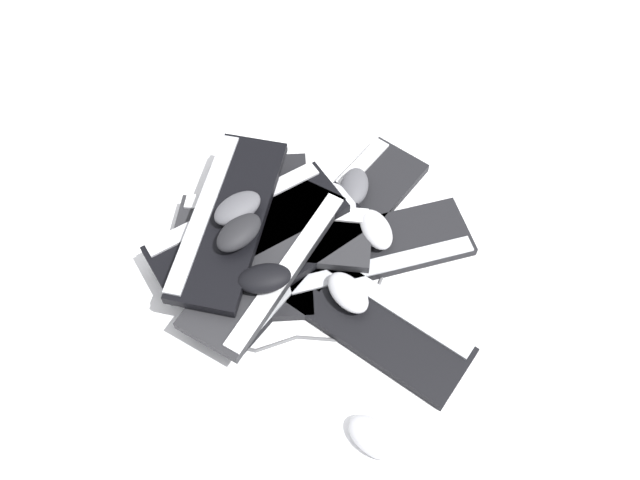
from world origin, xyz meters
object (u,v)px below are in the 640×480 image
(mouse_6, at_px, (374,437))
(mouse_4, at_px, (376,229))
(keyboard_4, at_px, (280,264))
(mouse_2, at_px, (347,293))
(keyboard_2, at_px, (350,210))
(keyboard_0, at_px, (370,319))
(keyboard_5, at_px, (277,253))
(mouse_0, at_px, (338,199))
(mouse_7, at_px, (238,208))
(keyboard_7, at_px, (228,217))
(mouse_3, at_px, (264,278))
(keyboard_1, at_px, (374,248))
(keyboard_8, at_px, (273,232))
(keyboard_9, at_px, (266,260))
(mouse_1, at_px, (239,232))
(keyboard_3, at_px, (276,232))
(keyboard_6, at_px, (247,228))
(mouse_5, at_px, (354,187))

(mouse_6, bearing_deg, mouse_4, -54.13)
(keyboard_4, height_order, mouse_2, mouse_2)
(keyboard_2, height_order, mouse_6, mouse_6)
(keyboard_0, xyz_separation_m, mouse_4, (-0.18, 0.09, 0.04))
(keyboard_5, height_order, mouse_2, mouse_2)
(mouse_0, distance_m, mouse_7, 0.25)
(mouse_7, bearing_deg, keyboard_7, -41.67)
(mouse_3, bearing_deg, keyboard_5, -111.00)
(keyboard_1, distance_m, keyboard_4, 0.22)
(keyboard_8, xyz_separation_m, mouse_7, (-0.02, -0.07, 0.10))
(mouse_7, bearing_deg, keyboard_4, 104.25)
(keyboard_9, distance_m, mouse_3, 0.07)
(keyboard_4, xyz_separation_m, mouse_1, (-0.03, -0.07, 0.13))
(mouse_3, bearing_deg, mouse_7, -78.46)
(mouse_2, relative_size, mouse_3, 1.00)
(keyboard_8, bearing_deg, keyboard_7, -108.32)
(keyboard_3, height_order, keyboard_7, keyboard_7)
(keyboard_8, distance_m, mouse_1, 0.13)
(keyboard_3, xyz_separation_m, keyboard_6, (0.01, -0.06, 0.06))
(keyboard_9, bearing_deg, keyboard_4, 115.99)
(keyboard_6, xyz_separation_m, keyboard_7, (-0.02, -0.03, 0.03))
(keyboard_2, xyz_separation_m, mouse_3, (0.16, -0.25, 0.10))
(keyboard_6, bearing_deg, keyboard_1, 67.10)
(keyboard_8, xyz_separation_m, mouse_4, (0.08, 0.22, 0.01))
(keyboard_8, bearing_deg, mouse_2, 26.25)
(keyboard_7, bearing_deg, keyboard_5, 42.44)
(mouse_2, height_order, mouse_5, same)
(keyboard_2, distance_m, keyboard_6, 0.26)
(keyboard_1, xyz_separation_m, mouse_0, (-0.13, -0.04, 0.04))
(keyboard_4, height_order, keyboard_6, keyboard_6)
(keyboard_3, height_order, mouse_4, mouse_4)
(mouse_5, bearing_deg, keyboard_0, 15.17)
(keyboard_3, distance_m, keyboard_8, 0.04)
(keyboard_3, distance_m, keyboard_7, 0.13)
(keyboard_0, relative_size, mouse_7, 4.08)
(keyboard_4, relative_size, mouse_1, 4.10)
(keyboard_4, distance_m, mouse_3, 0.13)
(keyboard_9, bearing_deg, keyboard_5, 131.05)
(keyboard_0, distance_m, mouse_5, 0.32)
(keyboard_7, bearing_deg, keyboard_4, 39.79)
(keyboard_0, xyz_separation_m, keyboard_6, (-0.27, -0.19, 0.06))
(keyboard_5, bearing_deg, keyboard_2, 109.77)
(mouse_2, relative_size, mouse_5, 1.00)
(keyboard_5, distance_m, mouse_4, 0.23)
(keyboard_4, distance_m, keyboard_6, 0.11)
(mouse_6, xyz_separation_m, mouse_7, (-0.51, -0.11, 0.12))
(mouse_0, height_order, mouse_2, same)
(keyboard_1, relative_size, keyboard_3, 0.97)
(keyboard_2, xyz_separation_m, mouse_2, (0.22, -0.09, 0.04))
(keyboard_5, bearing_deg, mouse_6, 6.82)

